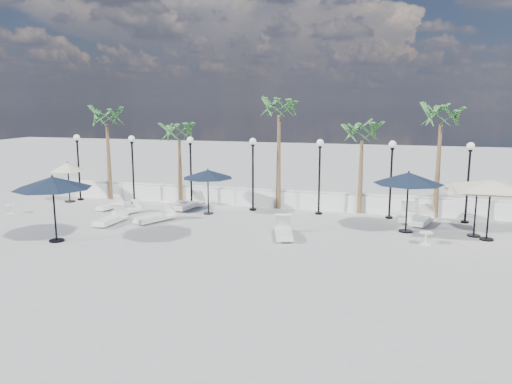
% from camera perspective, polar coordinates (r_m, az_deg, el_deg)
% --- Properties ---
extents(ground, '(100.00, 100.00, 0.00)m').
position_cam_1_polar(ground, '(20.52, -5.30, -5.85)').
color(ground, '#A2A29D').
rests_on(ground, ground).
extents(balustrade, '(26.00, 0.30, 1.01)m').
position_cam_1_polar(balustrade, '(27.36, 0.21, -0.70)').
color(balustrade, white).
rests_on(balustrade, ground).
extents(lamppost_0, '(0.36, 0.36, 3.84)m').
position_cam_1_polar(lamppost_0, '(30.63, -19.67, 3.71)').
color(lamppost_0, black).
rests_on(lamppost_0, ground).
extents(lamppost_1, '(0.36, 0.36, 3.84)m').
position_cam_1_polar(lamppost_1, '(28.77, -13.93, 3.62)').
color(lamppost_1, black).
rests_on(lamppost_1, ground).
extents(lamppost_2, '(0.36, 0.36, 3.84)m').
position_cam_1_polar(lamppost_2, '(27.23, -7.48, 3.47)').
color(lamppost_2, black).
rests_on(lamppost_2, ground).
extents(lamppost_3, '(0.36, 0.36, 3.84)m').
position_cam_1_polar(lamppost_3, '(26.08, -0.36, 3.26)').
color(lamppost_3, black).
rests_on(lamppost_3, ground).
extents(lamppost_4, '(0.36, 0.36, 3.84)m').
position_cam_1_polar(lamppost_4, '(25.37, 7.28, 2.97)').
color(lamppost_4, black).
rests_on(lamppost_4, ground).
extents(lamppost_5, '(0.36, 0.36, 3.84)m').
position_cam_1_polar(lamppost_5, '(25.12, 15.22, 2.62)').
color(lamppost_5, black).
rests_on(lamppost_5, ground).
extents(lamppost_6, '(0.36, 0.36, 3.84)m').
position_cam_1_polar(lamppost_6, '(25.36, 23.15, 2.22)').
color(lamppost_6, black).
rests_on(lamppost_6, ground).
extents(palm_0, '(2.60, 2.60, 5.50)m').
position_cam_1_polar(palm_0, '(30.32, -16.69, 7.69)').
color(palm_0, brown).
rests_on(palm_0, ground).
extents(palm_1, '(2.60, 2.60, 4.70)m').
position_cam_1_polar(palm_1, '(28.24, -8.79, 6.25)').
color(palm_1, brown).
rests_on(palm_1, ground).
extents(palm_2, '(2.60, 2.60, 6.10)m').
position_cam_1_polar(palm_2, '(26.37, 2.65, 9.04)').
color(palm_2, brown).
rests_on(palm_2, ground).
extents(palm_3, '(2.60, 2.60, 4.90)m').
position_cam_1_polar(palm_3, '(25.82, 12.04, 6.21)').
color(palm_3, brown).
rests_on(palm_3, ground).
extents(palm_4, '(2.60, 2.60, 5.70)m').
position_cam_1_polar(palm_4, '(25.83, 20.39, 7.53)').
color(palm_4, brown).
rests_on(palm_4, ground).
extents(lounger_0, '(0.88, 1.75, 0.63)m').
position_cam_1_polar(lounger_0, '(27.80, -16.29, -1.49)').
color(lounger_0, white).
rests_on(lounger_0, ground).
extents(lounger_1, '(1.06, 1.69, 0.60)m').
position_cam_1_polar(lounger_1, '(26.40, -14.49, -2.03)').
color(lounger_1, white).
rests_on(lounger_1, ground).
extents(lounger_2, '(0.76, 2.10, 0.78)m').
position_cam_1_polar(lounger_2, '(24.46, -16.26, -2.95)').
color(lounger_2, white).
rests_on(lounger_2, ground).
extents(lounger_3, '(1.18, 2.28, 0.81)m').
position_cam_1_polar(lounger_3, '(27.00, -7.66, -1.37)').
color(lounger_3, white).
rests_on(lounger_3, ground).
extents(lounger_4, '(1.51, 2.21, 0.80)m').
position_cam_1_polar(lounger_4, '(24.34, -11.47, -2.78)').
color(lounger_4, white).
rests_on(lounger_4, ground).
extents(lounger_5, '(1.21, 2.19, 0.78)m').
position_cam_1_polar(lounger_5, '(21.22, 3.17, -4.54)').
color(lounger_5, white).
rests_on(lounger_5, ground).
extents(lounger_6, '(0.86, 2.21, 0.81)m').
position_cam_1_polar(lounger_6, '(25.24, 16.87, -2.54)').
color(lounger_6, white).
rests_on(lounger_6, ground).
extents(lounger_7, '(1.28, 2.21, 0.79)m').
position_cam_1_polar(lounger_7, '(24.68, 18.46, -2.94)').
color(lounger_7, white).
rests_on(lounger_7, ground).
extents(side_table_0, '(0.47, 0.47, 0.46)m').
position_cam_1_polar(side_table_0, '(28.67, -26.25, -1.66)').
color(side_table_0, white).
rests_on(side_table_0, ground).
extents(side_table_1, '(0.49, 0.49, 0.48)m').
position_cam_1_polar(side_table_1, '(26.90, -8.63, -1.40)').
color(side_table_1, white).
rests_on(side_table_1, ground).
extents(side_table_2, '(0.54, 0.54, 0.52)m').
position_cam_1_polar(side_table_2, '(21.29, 18.86, -4.90)').
color(side_table_2, white).
rests_on(side_table_2, ground).
extents(parasol_navy_left, '(3.14, 3.14, 2.77)m').
position_cam_1_polar(parasol_navy_left, '(21.81, -22.24, 0.96)').
color(parasol_navy_left, black).
rests_on(parasol_navy_left, ground).
extents(parasol_navy_mid, '(2.61, 2.61, 2.34)m').
position_cam_1_polar(parasol_navy_mid, '(25.42, -5.53, 2.04)').
color(parasol_navy_mid, black).
rests_on(parasol_navy_mid, ground).
extents(parasol_navy_right, '(3.04, 3.04, 2.73)m').
position_cam_1_polar(parasol_navy_right, '(22.69, 17.03, 1.49)').
color(parasol_navy_right, black).
rests_on(parasol_navy_right, ground).
extents(parasol_cream_sq_a, '(5.53, 5.53, 2.72)m').
position_cam_1_polar(parasol_cream_sq_a, '(22.52, 25.30, 1.19)').
color(parasol_cream_sq_a, black).
rests_on(parasol_cream_sq_a, ground).
extents(parasol_cream_sq_b, '(5.05, 5.05, 2.53)m').
position_cam_1_polar(parasol_cream_sq_b, '(22.95, 24.02, 1.00)').
color(parasol_cream_sq_b, black).
rests_on(parasol_cream_sq_b, ground).
extents(parasol_cream_small, '(1.90, 1.90, 2.33)m').
position_cam_1_polar(parasol_cream_small, '(30.35, -20.72, 2.64)').
color(parasol_cream_small, black).
rests_on(parasol_cream_small, ground).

